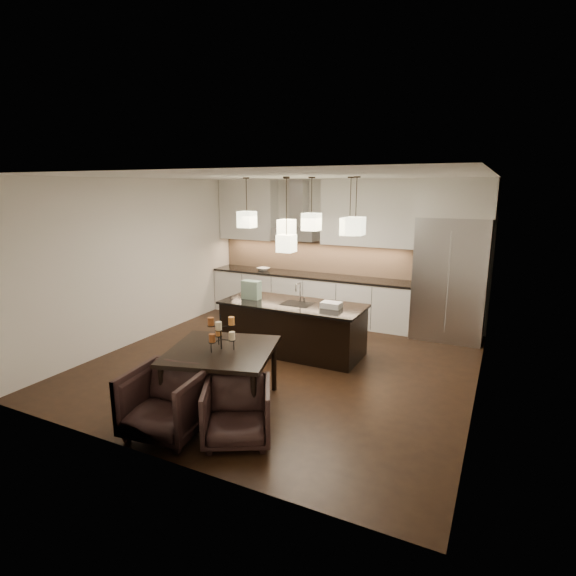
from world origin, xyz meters
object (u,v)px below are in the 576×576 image
at_px(refrigerator, 450,279).
at_px(dining_table, 222,377).
at_px(armchair_left, 166,402).
at_px(armchair_right, 237,412).
at_px(island_body, 293,329).

height_order(refrigerator, dining_table, refrigerator).
relative_size(dining_table, armchair_left, 1.50).
relative_size(refrigerator, armchair_right, 2.99).
bearing_deg(refrigerator, dining_table, -118.88).
bearing_deg(armchair_left, refrigerator, 56.63).
bearing_deg(armchair_left, island_body, 79.86).
relative_size(refrigerator, dining_table, 1.75).
height_order(island_body, armchair_right, island_body).
bearing_deg(island_body, refrigerator, 40.63).
height_order(refrigerator, island_body, refrigerator).
bearing_deg(refrigerator, island_body, -139.71).
height_order(refrigerator, armchair_right, refrigerator).
distance_m(dining_table, armchair_left, 0.84).
relative_size(island_body, armchair_right, 3.13).
distance_m(armchair_left, armchair_right, 0.80).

